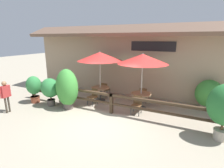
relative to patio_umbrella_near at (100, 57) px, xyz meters
The scene contains 16 objects.
ground_plane 3.69m from the patio_umbrella_near, 60.72° to the right, with size 60.00×60.00×0.00m, color #9E937F.
building_facade 2.20m from the patio_umbrella_near, 52.08° to the left, with size 14.28×1.49×4.23m.
patio_railing 2.60m from the patio_umbrella_near, 44.94° to the right, with size 10.40×0.14×0.95m.
patio_umbrella_near is the anchor object (origin of this frame).
dining_table_near 1.87m from the patio_umbrella_near, 116.57° to the left, with size 1.01×1.01×0.77m.
chair_near_streetside 2.13m from the patio_umbrella_near, 92.52° to the right, with size 0.50×0.50×0.86m.
chair_near_wallside 2.13m from the patio_umbrella_near, 96.06° to the left, with size 0.42×0.42×0.86m.
patio_umbrella_middle 2.40m from the patio_umbrella_near, ahead, with size 2.43×2.43×2.76m.
dining_table_middle 3.04m from the patio_umbrella_near, ahead, with size 1.01×1.01×0.77m.
chair_middle_streetside 3.26m from the patio_umbrella_near, 19.85° to the right, with size 0.42×0.42×0.86m.
chair_middle_wallside 3.13m from the patio_umbrella_near, 16.07° to the left, with size 0.44×0.44×0.86m.
potted_plant_corner_fern 3.93m from the patio_umbrella_near, 149.01° to the right, with size 0.84×0.76×1.47m.
potted_plant_entrance_palm 3.08m from the patio_umbrella_near, 136.05° to the right, with size 0.95×0.86×1.47m.
potted_plant_broad_leaf 2.43m from the patio_umbrella_near, 116.46° to the right, with size 1.12×1.01×2.01m.
potted_plant_tall_tropical 5.81m from the patio_umbrella_near, 12.12° to the left, with size 1.26×1.14×1.50m.
pedestrian 4.85m from the patio_umbrella_near, 132.78° to the right, with size 0.22×0.54×1.53m.
Camera 1 is at (3.33, -5.83, 3.43)m, focal length 28.00 mm.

